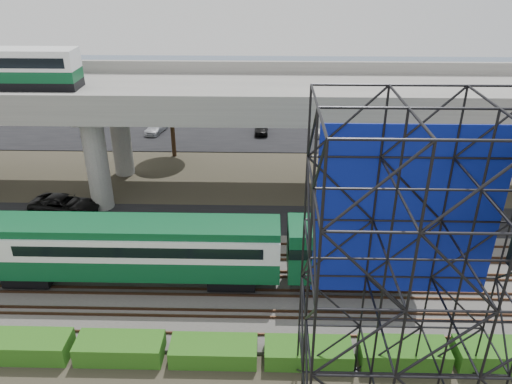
{
  "coord_description": "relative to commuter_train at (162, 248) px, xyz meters",
  "views": [
    {
      "loc": [
        3.74,
        -24.14,
        19.88
      ],
      "look_at": [
        2.99,
        6.0,
        4.84
      ],
      "focal_mm": 35.0,
      "sensor_mm": 36.0,
      "label": 1
    }
  ],
  "objects": [
    {
      "name": "harbor_water",
      "position": [
        2.82,
        54.0,
        -2.87
      ],
      "size": [
        140.0,
        40.0,
        0.03
      ],
      "primitive_type": "cube",
      "color": "#43566F",
      "rests_on": "ground"
    },
    {
      "name": "scaffold_tower",
      "position": [
        12.74,
        -9.98,
        4.59
      ],
      "size": [
        9.36,
        6.36,
        15.0
      ],
      "color": "black",
      "rests_on": "ground"
    },
    {
      "name": "rail_tracks",
      "position": [
        2.82,
        -0.0,
        -2.6
      ],
      "size": [
        90.0,
        9.52,
        0.16
      ],
      "color": "#472D1E",
      "rests_on": "ballast_bed"
    },
    {
      "name": "ground",
      "position": [
        2.82,
        -2.0,
        -2.88
      ],
      "size": [
        140.0,
        140.0,
        0.0
      ],
      "primitive_type": "plane",
      "color": "#474233",
      "rests_on": "ground"
    },
    {
      "name": "parked_cars",
      "position": [
        4.19,
        31.52,
        -2.19
      ],
      "size": [
        34.69,
        9.53,
        1.29
      ],
      "color": "#BBBBBB",
      "rests_on": "parking_lot"
    },
    {
      "name": "trees",
      "position": [
        -1.85,
        14.17,
        2.69
      ],
      "size": [
        40.94,
        16.94,
        7.69
      ],
      "color": "#382314",
      "rests_on": "ground"
    },
    {
      "name": "parking_lot",
      "position": [
        2.82,
        32.0,
        -2.84
      ],
      "size": [
        90.0,
        18.0,
        0.08
      ],
      "primitive_type": "cube",
      "color": "black",
      "rests_on": "ground"
    },
    {
      "name": "suv",
      "position": [
        -9.92,
        9.25,
        -2.03
      ],
      "size": [
        5.94,
        3.52,
        1.55
      ],
      "primitive_type": "imported",
      "rotation": [
        0.0,
        0.0,
        1.39
      ],
      "color": "black",
      "rests_on": "service_road"
    },
    {
      "name": "hedge_strip",
      "position": [
        3.83,
        -6.3,
        -2.32
      ],
      "size": [
        34.6,
        1.8,
        1.2
      ],
      "color": "#285C15",
      "rests_on": "ground"
    },
    {
      "name": "commuter_train",
      "position": [
        0.0,
        0.0,
        0.0
      ],
      "size": [
        29.3,
        3.06,
        4.3
      ],
      "color": "black",
      "rests_on": "rail_tracks"
    },
    {
      "name": "ballast_bed",
      "position": [
        2.82,
        0.0,
        -2.78
      ],
      "size": [
        90.0,
        12.0,
        0.2
      ],
      "primitive_type": "cube",
      "color": "slate",
      "rests_on": "ground"
    },
    {
      "name": "overpass",
      "position": [
        1.53,
        14.0,
        5.33
      ],
      "size": [
        80.0,
        12.0,
        12.4
      ],
      "color": "#9E9B93",
      "rests_on": "ground"
    },
    {
      "name": "service_road",
      "position": [
        2.82,
        8.5,
        -2.84
      ],
      "size": [
        90.0,
        5.0,
        0.08
      ],
      "primitive_type": "cube",
      "color": "black",
      "rests_on": "ground"
    }
  ]
}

